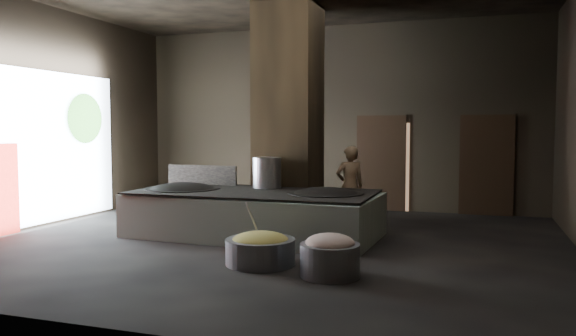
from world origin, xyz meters
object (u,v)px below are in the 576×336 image
(wok_left, at_px, (183,193))
(meat_basin, at_px, (330,260))
(veg_basin, at_px, (260,252))
(wok_right, at_px, (326,198))
(stock_pot, at_px, (267,173))
(cook, at_px, (350,186))
(hearth_platform, at_px, (254,215))

(wok_left, distance_m, meat_basin, 4.21)
(veg_basin, distance_m, meat_basin, 1.17)
(wok_left, relative_size, wok_right, 1.07)
(veg_basin, bearing_deg, meat_basin, -16.11)
(stock_pot, xyz_separation_m, cook, (1.38, 1.11, -0.32))
(stock_pot, relative_size, meat_basin, 0.73)
(wok_left, xyz_separation_m, cook, (2.88, 1.71, 0.06))
(wok_left, height_order, cook, cook)
(wok_right, distance_m, stock_pot, 1.44)
(wok_right, bearing_deg, stock_pot, 158.96)
(wok_right, xyz_separation_m, stock_pot, (-1.30, 0.50, 0.38))
(hearth_platform, xyz_separation_m, stock_pot, (0.05, 0.55, 0.74))
(wok_right, relative_size, cook, 0.81)
(veg_basin, bearing_deg, wok_left, 140.47)
(stock_pot, height_order, meat_basin, stock_pot)
(wok_right, bearing_deg, hearth_platform, -177.88)
(cook, relative_size, meat_basin, 2.03)
(hearth_platform, height_order, veg_basin, hearth_platform)
(stock_pot, bearing_deg, meat_basin, -55.30)
(hearth_platform, distance_m, stock_pot, 0.92)
(stock_pot, height_order, veg_basin, stock_pot)
(wok_left, bearing_deg, hearth_platform, 1.97)
(wok_right, relative_size, stock_pot, 2.25)
(wok_right, bearing_deg, veg_basin, -101.85)
(meat_basin, bearing_deg, cook, 98.76)
(meat_basin, bearing_deg, stock_pot, 124.70)
(stock_pot, distance_m, veg_basin, 2.86)
(hearth_platform, xyz_separation_m, veg_basin, (0.92, -2.00, -0.20))
(wok_right, relative_size, meat_basin, 1.65)
(veg_basin, bearing_deg, wok_right, 78.15)
(hearth_platform, relative_size, wok_left, 3.17)
(wok_right, height_order, meat_basin, wok_right)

